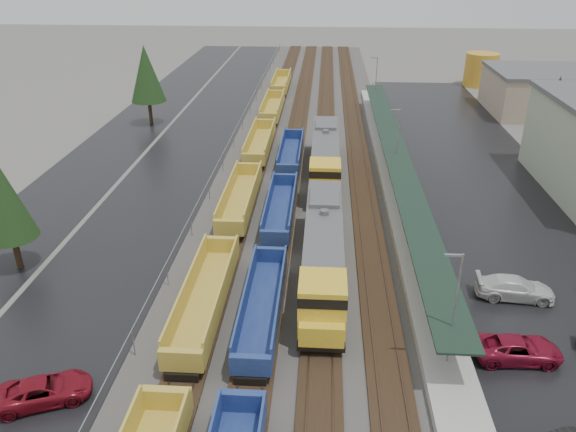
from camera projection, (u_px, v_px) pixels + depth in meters
name	position (u px, v px, depth m)	size (l,w,h in m)	color
ballast_strip	(309.00, 150.00, 70.23)	(20.00, 160.00, 0.08)	#302D2B
trackbed	(309.00, 149.00, 70.18)	(14.60, 160.00, 0.22)	black
west_parking_lot	(191.00, 147.00, 71.14)	(10.00, 160.00, 0.02)	black
west_road	(114.00, 146.00, 71.75)	(9.00, 160.00, 0.02)	black
east_commuter_lot	(483.00, 184.00, 60.11)	(16.00, 100.00, 0.02)	black
station_platform	(394.00, 175.00, 60.37)	(3.00, 80.00, 8.00)	#9E9B93
chainlink_fence	(232.00, 140.00, 68.72)	(0.08, 160.04, 2.02)	gray
distant_hills	(446.00, 17.00, 203.07)	(301.00, 140.00, 25.20)	#53624C
tree_west_near	(5.00, 200.00, 42.07)	(3.96, 3.96, 9.00)	#332316
tree_west_far	(146.00, 74.00, 77.54)	(4.84, 4.84, 11.00)	#332316
tree_east	(555.00, 107.00, 63.96)	(4.40, 4.40, 10.00)	#332316
locomotive_lead	(323.00, 253.00, 41.72)	(3.03, 19.98, 4.52)	black
locomotive_trail	(325.00, 157.00, 60.61)	(3.03, 19.98, 4.52)	black
well_string_yellow	(241.00, 199.00, 53.72)	(2.65, 115.85, 2.35)	gold
well_string_blue	(263.00, 306.00, 37.77)	(2.45, 75.51, 2.18)	navy
storage_tank	(481.00, 70.00, 101.45)	(5.82, 5.82, 5.82)	gold
parked_car_west_c	(44.00, 391.00, 31.13)	(5.10, 2.35, 1.42)	maroon
parked_car_east_b	(518.00, 349.00, 34.31)	(5.29, 2.44, 1.47)	maroon
parked_car_east_c	(515.00, 288.00, 40.32)	(5.50, 2.24, 1.60)	silver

